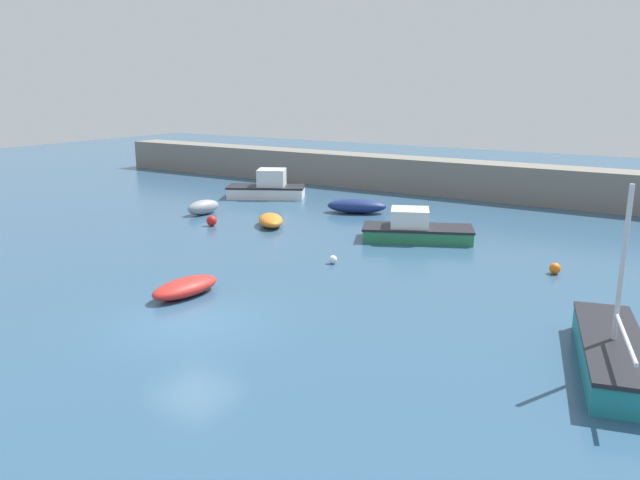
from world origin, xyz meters
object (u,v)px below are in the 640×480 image
at_px(sailboat_short_mast, 612,353).
at_px(mooring_buoy_white, 333,260).
at_px(rowboat_blue_near, 271,220).
at_px(cabin_cruiser_white, 415,229).
at_px(dinghy_near_pier, 203,207).
at_px(motorboat_with_cabin, 268,188).
at_px(mooring_buoy_red, 212,221).
at_px(rowboat_white_midwater, 357,206).
at_px(open_tender_yellow, 185,287).
at_px(mooring_buoy_orange, 555,268).

distance_m(sailboat_short_mast, mooring_buoy_white, 12.62).
height_order(rowboat_blue_near, cabin_cruiser_white, cabin_cruiser_white).
bearing_deg(dinghy_near_pier, motorboat_with_cabin, 7.70).
relative_size(sailboat_short_mast, mooring_buoy_red, 10.89).
distance_m(dinghy_near_pier, rowboat_white_midwater, 9.16).
distance_m(sailboat_short_mast, cabin_cruiser_white, 14.84).
bearing_deg(rowboat_white_midwater, motorboat_with_cabin, 147.02).
xyz_separation_m(rowboat_blue_near, open_tender_yellow, (4.24, -10.98, -0.01)).
bearing_deg(mooring_buoy_red, open_tender_yellow, -53.02).
bearing_deg(dinghy_near_pier, rowboat_blue_near, -88.40).
height_order(motorboat_with_cabin, rowboat_white_midwater, motorboat_with_cabin).
height_order(motorboat_with_cabin, mooring_buoy_orange, motorboat_with_cabin).
height_order(mooring_buoy_orange, mooring_buoy_white, mooring_buoy_orange).
distance_m(mooring_buoy_orange, mooring_buoy_white, 9.16).
xyz_separation_m(motorboat_with_cabin, sailboat_short_mast, (23.75, -16.38, -0.23)).
xyz_separation_m(motorboat_with_cabin, rowboat_white_midwater, (7.66, -1.39, -0.27)).
xyz_separation_m(mooring_buoy_red, mooring_buoy_white, (9.43, -2.85, -0.10)).
height_order(rowboat_blue_near, mooring_buoy_white, rowboat_blue_near).
distance_m(dinghy_near_pier, mooring_buoy_white, 12.97).
bearing_deg(mooring_buoy_orange, cabin_cruiser_white, 162.48).
height_order(dinghy_near_pier, mooring_buoy_white, dinghy_near_pier).
xyz_separation_m(dinghy_near_pier, mooring_buoy_white, (11.97, -4.98, -0.24)).
distance_m(rowboat_blue_near, mooring_buoy_red, 3.24).
bearing_deg(rowboat_white_midwater, mooring_buoy_white, -89.21).
bearing_deg(mooring_buoy_red, rowboat_white_midwater, 55.63).
bearing_deg(dinghy_near_pier, mooring_buoy_red, -123.25).
height_order(sailboat_short_mast, mooring_buoy_white, sailboat_short_mast).
relative_size(open_tender_yellow, rowboat_white_midwater, 0.78).
xyz_separation_m(rowboat_blue_near, mooring_buoy_orange, (15.09, -0.97, -0.11)).
xyz_separation_m(sailboat_short_mast, dinghy_near_pier, (-23.64, 9.80, -0.04)).
height_order(rowboat_blue_near, dinghy_near_pier, dinghy_near_pier).
relative_size(motorboat_with_cabin, mooring_buoy_red, 9.89).
xyz_separation_m(cabin_cruiser_white, mooring_buoy_orange, (7.16, -2.26, -0.34)).
xyz_separation_m(open_tender_yellow, sailboat_short_mast, (14.07, 1.67, 0.14)).
bearing_deg(sailboat_short_mast, mooring_buoy_red, 55.82).
bearing_deg(rowboat_white_midwater, cabin_cruiser_white, -60.20).
distance_m(open_tender_yellow, mooring_buoy_orange, 14.77).
bearing_deg(mooring_buoy_orange, motorboat_with_cabin, 158.63).
xyz_separation_m(cabin_cruiser_white, mooring_buoy_red, (-10.72, -2.94, -0.28)).
relative_size(sailboat_short_mast, dinghy_near_pier, 2.64).
distance_m(open_tender_yellow, dinghy_near_pier, 14.93).
distance_m(cabin_cruiser_white, mooring_buoy_orange, 7.52).
bearing_deg(open_tender_yellow, mooring_buoy_white, -14.37).
height_order(dinghy_near_pier, cabin_cruiser_white, cabin_cruiser_white).
relative_size(dinghy_near_pier, mooring_buoy_white, 6.41).
bearing_deg(mooring_buoy_orange, mooring_buoy_white, -157.32).
relative_size(motorboat_with_cabin, rowboat_white_midwater, 1.48).
relative_size(rowboat_blue_near, dinghy_near_pier, 1.21).
height_order(mooring_buoy_red, mooring_buoy_orange, mooring_buoy_red).
bearing_deg(mooring_buoy_red, motorboat_with_cabin, 106.92).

